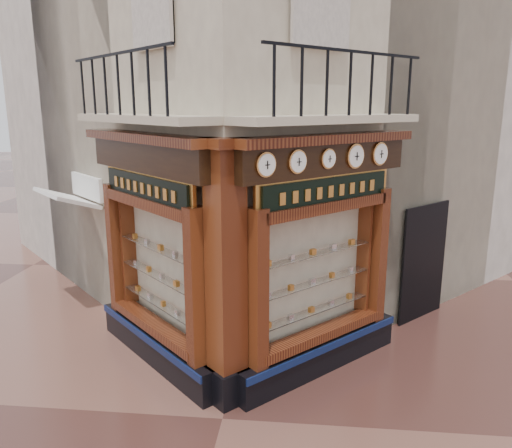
# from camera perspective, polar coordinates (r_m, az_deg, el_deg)

# --- Properties ---
(ground) EXTENTS (80.00, 80.00, 0.00)m
(ground) POSITION_cam_1_polar(r_m,az_deg,el_deg) (7.73, -3.86, -21.33)
(ground) COLOR #43251F
(ground) RESTS_ON ground
(main_building) EXTENTS (11.31, 11.31, 12.00)m
(main_building) POSITION_cam_1_polar(r_m,az_deg,el_deg) (12.57, 0.67, 20.69)
(main_building) COLOR beige
(main_building) RESTS_ON ground
(neighbour_left) EXTENTS (11.31, 11.31, 11.00)m
(neighbour_left) POSITION_cam_1_polar(r_m,az_deg,el_deg) (15.36, -8.14, 17.36)
(neighbour_left) COLOR beige
(neighbour_left) RESTS_ON ground
(neighbour_right) EXTENTS (11.31, 11.31, 11.00)m
(neighbour_right) POSITION_cam_1_polar(r_m,az_deg,el_deg) (14.99, 11.48, 17.33)
(neighbour_right) COLOR beige
(neighbour_right) RESTS_ON ground
(shopfront_left) EXTENTS (2.86, 2.86, 3.98)m
(shopfront_left) POSITION_cam_1_polar(r_m,az_deg,el_deg) (8.58, -11.63, -3.31)
(shopfront_left) COLOR black
(shopfront_left) RESTS_ON ground
(shopfront_right) EXTENTS (2.86, 2.86, 3.98)m
(shopfront_right) POSITION_cam_1_polar(r_m,az_deg,el_deg) (8.20, 7.53, -3.92)
(shopfront_right) COLOR black
(shopfront_right) RESTS_ON ground
(corner_pilaster) EXTENTS (0.85, 0.85, 3.98)m
(corner_pilaster) POSITION_cam_1_polar(r_m,az_deg,el_deg) (7.28, -3.44, -6.34)
(corner_pilaster) COLOR black
(corner_pilaster) RESTS_ON ground
(balcony) EXTENTS (5.94, 2.97, 1.03)m
(balcony) POSITION_cam_1_polar(r_m,az_deg,el_deg) (7.83, -2.51, 12.03)
(balcony) COLOR beige
(balcony) RESTS_ON ground
(clock_a) EXTENTS (0.28, 0.28, 0.34)m
(clock_a) POSITION_cam_1_polar(r_m,az_deg,el_deg) (6.80, 1.13, 6.79)
(clock_a) COLOR #D48D46
(clock_a) RESTS_ON ground
(clock_b) EXTENTS (0.28, 0.28, 0.35)m
(clock_b) POSITION_cam_1_polar(r_m,az_deg,el_deg) (7.19, 4.75, 7.11)
(clock_b) COLOR #D48D46
(clock_b) RESTS_ON ground
(clock_c) EXTENTS (0.25, 0.25, 0.31)m
(clock_c) POSITION_cam_1_polar(r_m,az_deg,el_deg) (7.65, 8.25, 7.39)
(clock_c) COLOR #D48D46
(clock_c) RESTS_ON ground
(clock_d) EXTENTS (0.31, 0.31, 0.39)m
(clock_d) POSITION_cam_1_polar(r_m,az_deg,el_deg) (8.12, 11.28, 7.62)
(clock_d) COLOR #D48D46
(clock_d) RESTS_ON ground
(clock_e) EXTENTS (0.31, 0.31, 0.39)m
(clock_e) POSITION_cam_1_polar(r_m,az_deg,el_deg) (8.61, 13.97, 7.79)
(clock_e) COLOR #D48D46
(clock_e) RESTS_ON ground
(awning) EXTENTS (1.78, 1.78, 0.38)m
(awning) POSITION_cam_1_polar(r_m,az_deg,el_deg) (12.05, -19.83, -8.87)
(awning) COLOR white
(awning) RESTS_ON ground
(signboard_left) EXTENTS (2.09, 2.09, 0.56)m
(signboard_left) POSITION_cam_1_polar(r_m,az_deg,el_deg) (8.29, -12.47, 4.05)
(signboard_left) COLOR gold
(signboard_left) RESTS_ON ground
(signboard_right) EXTENTS (2.11, 2.11, 0.57)m
(signboard_right) POSITION_cam_1_polar(r_m,az_deg,el_deg) (7.89, 8.19, 3.76)
(signboard_right) COLOR gold
(signboard_right) RESTS_ON ground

